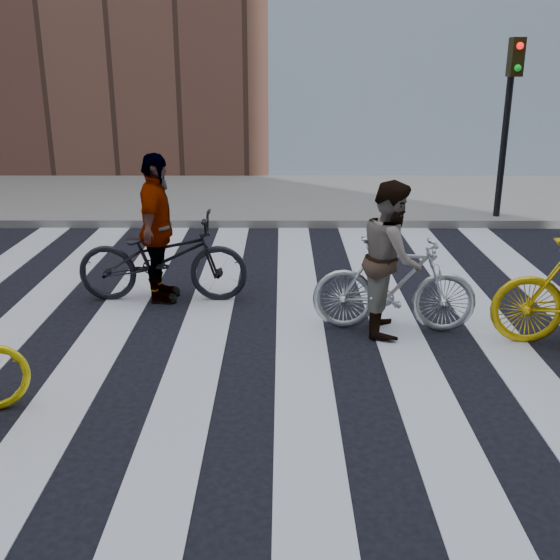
{
  "coord_description": "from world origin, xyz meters",
  "views": [
    {
      "loc": [
        0.34,
        -6.75,
        2.92
      ],
      "look_at": [
        0.32,
        0.3,
        0.57
      ],
      "focal_mm": 42.0,
      "sensor_mm": 36.0,
      "label": 1
    }
  ],
  "objects_px": {
    "bike_silver_mid": "(394,285)",
    "rider_rear": "(157,229)",
    "traffic_signal": "(510,100)",
    "rider_mid": "(391,258)",
    "bike_dark_rear": "(163,258)"
  },
  "relations": [
    {
      "from": "bike_silver_mid",
      "to": "bike_dark_rear",
      "type": "distance_m",
      "value": 2.95
    },
    {
      "from": "bike_silver_mid",
      "to": "bike_dark_rear",
      "type": "xyz_separation_m",
      "value": [
        -2.77,
        1.0,
        0.01
      ]
    },
    {
      "from": "bike_dark_rear",
      "to": "rider_mid",
      "type": "relative_size",
      "value": 1.24
    },
    {
      "from": "bike_silver_mid",
      "to": "rider_mid",
      "type": "distance_m",
      "value": 0.32
    },
    {
      "from": "traffic_signal",
      "to": "bike_silver_mid",
      "type": "distance_m",
      "value": 6.1
    },
    {
      "from": "traffic_signal",
      "to": "rider_rear",
      "type": "bearing_deg",
      "value": -143.7
    },
    {
      "from": "rider_rear",
      "to": "bike_silver_mid",
      "type": "bearing_deg",
      "value": -109.43
    },
    {
      "from": "bike_silver_mid",
      "to": "rider_rear",
      "type": "xyz_separation_m",
      "value": [
        -2.82,
        1.0,
        0.39
      ]
    },
    {
      "from": "traffic_signal",
      "to": "rider_mid",
      "type": "bearing_deg",
      "value": -119.07
    },
    {
      "from": "traffic_signal",
      "to": "rider_rear",
      "type": "height_order",
      "value": "traffic_signal"
    },
    {
      "from": "bike_silver_mid",
      "to": "traffic_signal",
      "type": "bearing_deg",
      "value": -22.94
    },
    {
      "from": "traffic_signal",
      "to": "rider_rear",
      "type": "relative_size",
      "value": 1.77
    },
    {
      "from": "bike_dark_rear",
      "to": "rider_mid",
      "type": "xyz_separation_m",
      "value": [
        2.72,
        -1.0,
        0.3
      ]
    },
    {
      "from": "bike_silver_mid",
      "to": "rider_rear",
      "type": "bearing_deg",
      "value": 76.23
    },
    {
      "from": "bike_silver_mid",
      "to": "rider_rear",
      "type": "height_order",
      "value": "rider_rear"
    }
  ]
}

